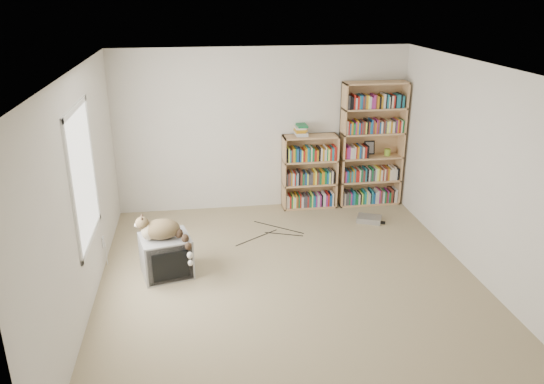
{
  "coord_description": "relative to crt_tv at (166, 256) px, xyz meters",
  "views": [
    {
      "loc": [
        -1.03,
        -5.39,
        3.25
      ],
      "look_at": [
        -0.08,
        1.0,
        0.8
      ],
      "focal_mm": 35.0,
      "sensor_mm": 36.0,
      "label": 1
    }
  ],
  "objects": [
    {
      "name": "ceiling",
      "position": [
        1.46,
        -0.47,
        2.25
      ],
      "size": [
        4.5,
        5.0,
        0.02
      ],
      "primitive_type": "cube",
      "color": "white",
      "rests_on": "wall_back"
    },
    {
      "name": "book_stack",
      "position": [
        2.03,
        1.9,
        1.01
      ],
      "size": [
        0.2,
        0.27,
        0.17
      ],
      "primitive_type": "cube",
      "color": "#AC1C16",
      "rests_on": "bookcase_short"
    },
    {
      "name": "wall_right",
      "position": [
        3.71,
        -0.47,
        1.0
      ],
      "size": [
        0.02,
        5.0,
        2.5
      ],
      "primitive_type": "cube",
      "color": "silver",
      "rests_on": "floor"
    },
    {
      "name": "framed_print",
      "position": [
        3.17,
        1.97,
        0.66
      ],
      "size": [
        0.17,
        0.05,
        0.22
      ],
      "primitive_type": "cube",
      "rotation": [
        -0.17,
        0.0,
        0.0
      ],
      "color": "black",
      "rests_on": "bookcase_tall"
    },
    {
      "name": "green_mug",
      "position": [
        3.43,
        1.87,
        0.61
      ],
      "size": [
        0.1,
        0.1,
        0.11
      ],
      "primitive_type": "cylinder",
      "color": "olive",
      "rests_on": "bookcase_tall"
    },
    {
      "name": "wall_back",
      "position": [
        1.46,
        2.03,
        1.0
      ],
      "size": [
        4.5,
        0.02,
        2.5
      ],
      "primitive_type": "cube",
      "color": "silver",
      "rests_on": "floor"
    },
    {
      "name": "window",
      "position": [
        -0.78,
        -0.27,
        1.15
      ],
      "size": [
        0.02,
        1.22,
        1.52
      ],
      "primitive_type": "cube",
      "color": "white",
      "rests_on": "wall_left"
    },
    {
      "name": "wall_left",
      "position": [
        -0.79,
        -0.47,
        1.0
      ],
      "size": [
        0.02,
        5.0,
        2.5
      ],
      "primitive_type": "cube",
      "color": "silver",
      "rests_on": "floor"
    },
    {
      "name": "floor_cables",
      "position": [
        1.36,
        0.89,
        -0.24
      ],
      "size": [
        1.2,
        0.7,
        0.01
      ],
      "primitive_type": null,
      "color": "black",
      "rests_on": "floor"
    },
    {
      "name": "wall_outlet",
      "position": [
        -0.78,
        0.34,
        0.07
      ],
      "size": [
        0.01,
        0.08,
        0.13
      ],
      "primitive_type": "cube",
      "color": "silver",
      "rests_on": "wall_left"
    },
    {
      "name": "dvd_player",
      "position": [
        2.95,
        1.15,
        -0.21
      ],
      "size": [
        0.43,
        0.38,
        0.08
      ],
      "primitive_type": "cube",
      "rotation": [
        0.0,
        0.0,
        -0.43
      ],
      "color": "#AFAFB4",
      "rests_on": "floor"
    },
    {
      "name": "bookcase_tall",
      "position": [
        3.17,
        1.89,
        0.68
      ],
      "size": [
        0.98,
        0.3,
        1.97
      ],
      "color": "tan",
      "rests_on": "floor"
    },
    {
      "name": "bookcase_short",
      "position": [
        2.18,
        1.89,
        0.29
      ],
      "size": [
        0.85,
        0.3,
        1.17
      ],
      "color": "tan",
      "rests_on": "floor"
    },
    {
      "name": "cat",
      "position": [
        0.02,
        -0.08,
        0.34
      ],
      "size": [
        0.67,
        0.48,
        0.53
      ],
      "rotation": [
        0.0,
        0.0,
        0.06
      ],
      "color": "#362516",
      "rests_on": "crt_tv"
    },
    {
      "name": "wall_front",
      "position": [
        1.46,
        -2.97,
        1.0
      ],
      "size": [
        4.5,
        0.02,
        2.5
      ],
      "primitive_type": "cube",
      "color": "silver",
      "rests_on": "floor"
    },
    {
      "name": "crt_tv",
      "position": [
        0.0,
        0.0,
        0.0
      ],
      "size": [
        0.68,
        0.64,
        0.5
      ],
      "rotation": [
        0.0,
        0.0,
        0.23
      ],
      "color": "gray",
      "rests_on": "floor"
    },
    {
      "name": "floor",
      "position": [
        1.46,
        -0.47,
        -0.25
      ],
      "size": [
        4.5,
        5.0,
        0.01
      ],
      "primitive_type": "cube",
      "color": "tan",
      "rests_on": "ground"
    }
  ]
}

